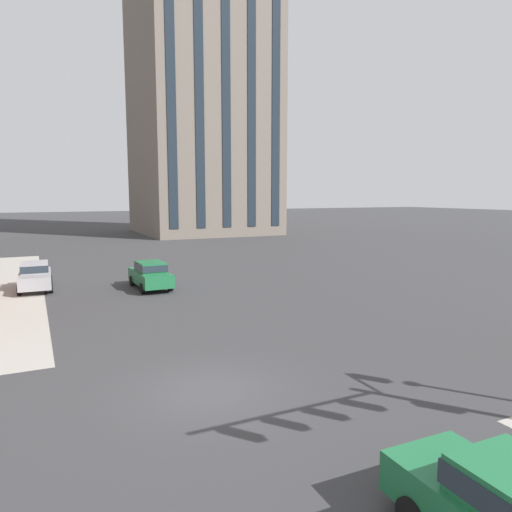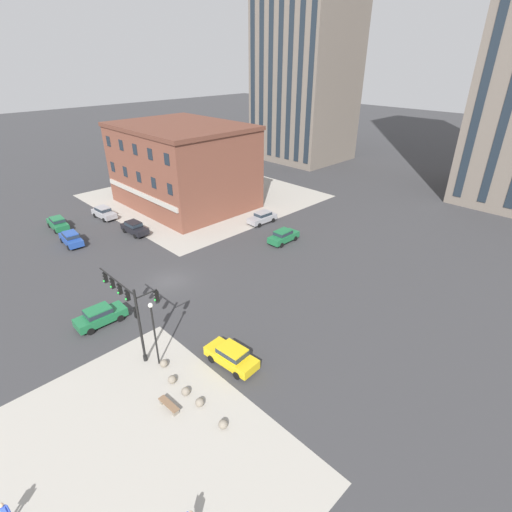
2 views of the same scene
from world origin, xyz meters
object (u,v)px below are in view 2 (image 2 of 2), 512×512
object	(u,v)px
car_cross_eastbound	(58,223)
car_parked_curb	(134,227)
bollard_sphere_curb_c	(186,391)
bollard_sphere_curb_d	(200,402)
traffic_signal_main	(130,304)
car_main_northbound_far	(232,355)
bollard_sphere_curb_a	(164,363)
car_main_southbound_far	(283,236)
bench_near_signal	(169,405)
street_lamp_corner_near	(154,327)
pedestrian_at_curb	(4,512)
car_cross_westbound	(100,315)
car_main_mid	(262,217)
bollard_sphere_curb_e	(223,424)
bollard_sphere_curb_b	(172,379)
car_cross_far	(104,212)
car_main_northbound_near	(71,238)

from	to	relation	value
car_cross_eastbound	car_parked_curb	world-z (taller)	same
bollard_sphere_curb_c	bollard_sphere_curb_d	distance (m)	1.49
traffic_signal_main	car_main_northbound_far	distance (m)	8.72
bollard_sphere_curb_a	car_main_southbound_far	world-z (taller)	car_main_southbound_far
bollard_sphere_curb_d	bench_near_signal	bearing A→B (deg)	-127.60
street_lamp_corner_near	bollard_sphere_curb_d	bearing A→B (deg)	-2.35
pedestrian_at_curb	bench_near_signal	bearing A→B (deg)	92.60
car_cross_westbound	car_main_mid	xyz separation A→B (m)	(-6.38, 27.08, 0.00)
traffic_signal_main	car_main_southbound_far	xyz separation A→B (m)	(-5.56, 23.88, -3.67)
car_main_southbound_far	car_cross_eastbound	bearing A→B (deg)	-142.44
street_lamp_corner_near	car_cross_westbound	bearing A→B (deg)	-173.24
bollard_sphere_curb_e	street_lamp_corner_near	size ratio (longest dim) A/B	0.11
bollard_sphere_curb_c	bollard_sphere_curb_b	bearing A→B (deg)	-178.37
bollard_sphere_curb_e	street_lamp_corner_near	distance (m)	8.69
bollard_sphere_curb_b	bench_near_signal	world-z (taller)	bollard_sphere_curb_b
bollard_sphere_curb_d	bollard_sphere_curb_b	bearing A→B (deg)	-177.02
car_cross_westbound	car_cross_far	distance (m)	26.83
bollard_sphere_curb_e	bollard_sphere_curb_d	bearing A→B (deg)	179.88
bollard_sphere_curb_d	bench_near_signal	distance (m)	2.08
car_cross_far	car_parked_curb	bearing A→B (deg)	2.71
car_main_southbound_far	bench_near_signal	bearing A→B (deg)	-64.11
car_cross_eastbound	car_parked_curb	bearing A→B (deg)	37.27
pedestrian_at_curb	car_main_northbound_near	xyz separation A→B (m)	(-31.14, 15.63, -0.04)
bollard_sphere_curb_a	car_cross_eastbound	size ratio (longest dim) A/B	0.14
car_main_northbound_near	car_cross_eastbound	distance (m)	6.41
traffic_signal_main	car_cross_far	distance (m)	31.97
traffic_signal_main	bollard_sphere_curb_d	bearing A→B (deg)	1.30
bollard_sphere_curb_b	car_cross_westbound	xyz separation A→B (m)	(-10.48, -0.56, 0.61)
traffic_signal_main	bollard_sphere_curb_a	world-z (taller)	traffic_signal_main
bollard_sphere_curb_c	car_cross_eastbound	xyz separation A→B (m)	(-36.84, 4.77, 0.61)
bollard_sphere_curb_b	car_main_southbound_far	xyz separation A→B (m)	(-10.44, 23.86, 0.61)
street_lamp_corner_near	car_cross_far	world-z (taller)	street_lamp_corner_near
bollard_sphere_curb_a	car_main_northbound_far	xyz separation A→B (m)	(3.55, 3.90, 0.61)
bollard_sphere_curb_c	car_parked_curb	distance (m)	30.25
car_cross_westbound	traffic_signal_main	bearing A→B (deg)	5.55
bollard_sphere_curb_a	bollard_sphere_curb_b	world-z (taller)	same
car_cross_westbound	street_lamp_corner_near	bearing A→B (deg)	6.76
bollard_sphere_curb_c	bollard_sphere_curb_d	world-z (taller)	same
car_main_northbound_far	car_main_southbound_far	distance (m)	22.93
car_main_northbound_near	car_cross_westbound	bearing A→B (deg)	-14.35
bollard_sphere_curb_c	bollard_sphere_curb_a	bearing A→B (deg)	172.77
bollard_sphere_curb_a	pedestrian_at_curb	size ratio (longest dim) A/B	0.36
street_lamp_corner_near	car_main_northbound_far	bearing A→B (deg)	44.27
pedestrian_at_curb	car_main_northbound_far	bearing A→B (deg)	92.29
traffic_signal_main	pedestrian_at_curb	xyz separation A→B (m)	(7.20, -11.47, -3.63)
street_lamp_corner_near	car_cross_far	xyz separation A→B (m)	(-32.17, 10.80, -2.63)
pedestrian_at_curb	car_main_northbound_far	distance (m)	15.90
bollard_sphere_curb_c	bollard_sphere_curb_d	xyz separation A→B (m)	(1.49, 0.12, 0.00)
bollard_sphere_curb_c	car_cross_eastbound	size ratio (longest dim) A/B	0.14
bollard_sphere_curb_a	bollard_sphere_curb_d	size ratio (longest dim) A/B	1.00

